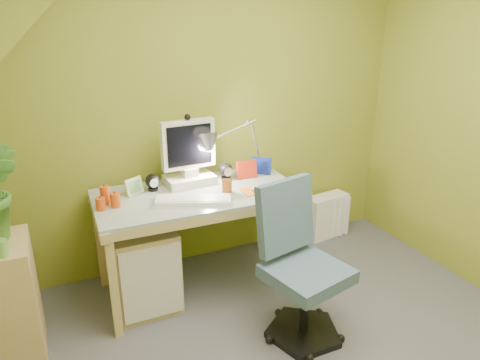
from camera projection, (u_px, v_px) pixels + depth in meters
name	position (u px, v px, depth m)	size (l,w,h in m)	color
wall_back	(207.00, 110.00, 3.27)	(3.20, 0.01, 2.40)	olive
slope_ceiling	(69.00, 19.00, 1.29)	(1.10, 3.20, 1.10)	white
desk	(200.00, 240.00, 3.12)	(1.37, 0.69, 0.74)	tan
monitor	(188.00, 150.00, 3.05)	(0.36, 0.21, 0.50)	silver
speaker_left	(153.00, 182.00, 3.00)	(0.10, 0.10, 0.12)	black
speaker_right	(226.00, 171.00, 3.21)	(0.10, 0.10, 0.12)	black
keyboard	(193.00, 200.00, 2.83)	(0.48, 0.15, 0.02)	white
mousepad	(257.00, 190.00, 3.01)	(0.22, 0.15, 0.01)	orange
mouse	(258.00, 188.00, 3.01)	(0.10, 0.06, 0.03)	silver
amber_tumbler	(227.00, 186.00, 2.97)	(0.07, 0.07, 0.09)	#8C4414
candle_cluster	(106.00, 197.00, 2.74)	(0.16, 0.14, 0.12)	#CC4711
photo_frame_red	(247.00, 169.00, 3.23)	(0.15, 0.02, 0.13)	red
photo_frame_blue	(261.00, 166.00, 3.32)	(0.15, 0.02, 0.13)	navy
photo_frame_green	(134.00, 186.00, 2.93)	(0.13, 0.02, 0.11)	beige
desk_lamp	(247.00, 135.00, 3.21)	(0.58, 0.25, 0.62)	silver
side_ledge	(12.00, 301.00, 2.47)	(0.27, 0.41, 0.72)	tan
green_cup	(1.00, 248.00, 2.21)	(0.07, 0.07, 0.09)	#66A344
task_chair	(307.00, 272.00, 2.58)	(0.50, 0.50, 0.90)	#435C6F
radiator	(326.00, 216.00, 3.91)	(0.39, 0.15, 0.39)	white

